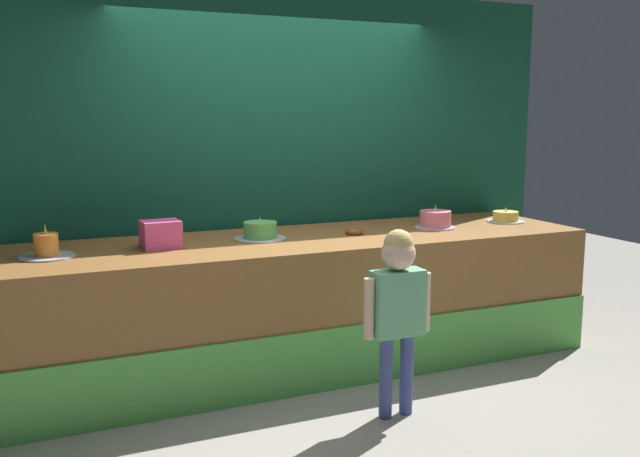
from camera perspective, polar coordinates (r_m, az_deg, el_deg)
ground_plane at (r=4.60m, az=1.79°, el=-13.14°), size 12.00×12.00×0.00m
stage_platform at (r=4.92m, az=-0.88°, el=-6.01°), size 4.06×1.11×0.92m
curtain_backdrop at (r=5.36m, az=-3.59°, el=5.11°), size 4.80×0.08×2.73m
child_figure at (r=3.99m, az=6.49°, el=-5.71°), size 0.43×0.20×1.12m
pink_box at (r=4.52m, az=-13.16°, el=-0.47°), size 0.25×0.21×0.18m
donut at (r=4.94m, az=2.89°, el=-0.23°), size 0.13×0.13×0.04m
cake_far_left at (r=4.44m, az=-21.87°, el=-1.51°), size 0.33×0.33×0.21m
cake_center_left at (r=4.74m, az=-5.03°, el=-0.24°), size 0.36×0.36×0.16m
cake_center_right at (r=5.27m, az=9.59°, el=0.73°), size 0.31×0.31×0.18m
cake_far_right at (r=5.71m, az=15.23°, el=0.92°), size 0.30×0.30×0.12m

